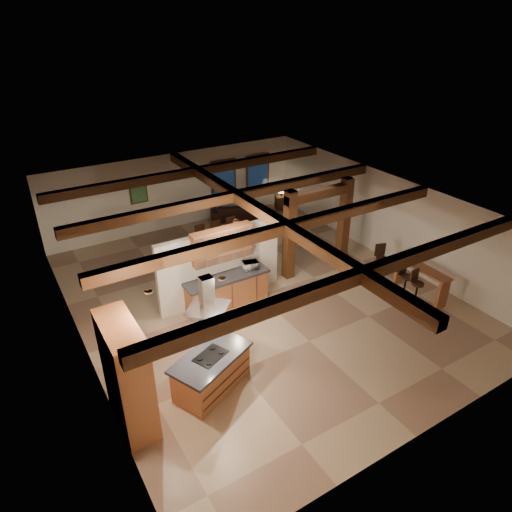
{
  "coord_description": "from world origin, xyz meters",
  "views": [
    {
      "loc": [
        -6.04,
        -9.72,
        7.52
      ],
      "look_at": [
        0.2,
        0.5,
        1.07
      ],
      "focal_mm": 32.0,
      "sensor_mm": 36.0,
      "label": 1
    }
  ],
  "objects_px": {
    "sofa": "(238,212)",
    "bar_counter": "(421,277)",
    "kitchen_island": "(212,371)",
    "dining_table": "(222,245)"
  },
  "relations": [
    {
      "from": "bar_counter",
      "to": "dining_table",
      "type": "bearing_deg",
      "value": 124.34
    },
    {
      "from": "dining_table",
      "to": "sofa",
      "type": "height_order",
      "value": "sofa"
    },
    {
      "from": "sofa",
      "to": "bar_counter",
      "type": "height_order",
      "value": "bar_counter"
    },
    {
      "from": "sofa",
      "to": "bar_counter",
      "type": "relative_size",
      "value": 1.23
    },
    {
      "from": "kitchen_island",
      "to": "dining_table",
      "type": "bearing_deg",
      "value": 60.26
    },
    {
      "from": "kitchen_island",
      "to": "sofa",
      "type": "distance_m",
      "value": 9.47
    },
    {
      "from": "dining_table",
      "to": "bar_counter",
      "type": "height_order",
      "value": "bar_counter"
    },
    {
      "from": "dining_table",
      "to": "bar_counter",
      "type": "relative_size",
      "value": 0.93
    },
    {
      "from": "kitchen_island",
      "to": "bar_counter",
      "type": "bearing_deg",
      "value": 1.66
    },
    {
      "from": "kitchen_island",
      "to": "sofa",
      "type": "relative_size",
      "value": 0.94
    }
  ]
}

